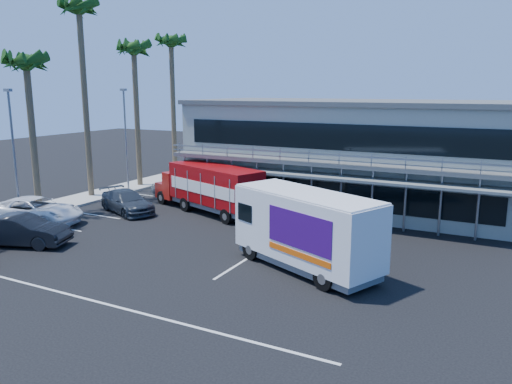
% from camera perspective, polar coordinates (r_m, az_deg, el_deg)
% --- Properties ---
extents(ground, '(120.00, 120.00, 0.00)m').
position_cam_1_polar(ground, '(24.51, -6.37, -7.61)').
color(ground, black).
rests_on(ground, ground).
extents(building, '(22.40, 12.00, 7.30)m').
position_cam_1_polar(building, '(35.81, 11.03, 4.41)').
color(building, gray).
rests_on(building, ground).
extents(curb_strip, '(3.00, 32.00, 0.16)m').
position_cam_1_polar(curb_strip, '(38.46, -20.17, -1.01)').
color(curb_strip, '#A5A399').
rests_on(curb_strip, ground).
extents(palm_c, '(2.80, 2.80, 10.75)m').
position_cam_1_polar(palm_c, '(35.62, -24.74, 12.50)').
color(palm_c, brown).
rests_on(palm_c, ground).
extents(palm_d, '(2.80, 2.80, 14.75)m').
position_cam_1_polar(palm_d, '(39.41, -19.51, 17.97)').
color(palm_d, brown).
rests_on(palm_d, ground).
extents(palm_e, '(2.80, 2.80, 12.25)m').
position_cam_1_polar(palm_e, '(42.50, -13.77, 14.77)').
color(palm_e, brown).
rests_on(palm_e, ground).
extents(palm_f, '(2.80, 2.80, 13.25)m').
position_cam_1_polar(palm_f, '(47.09, -9.66, 15.70)').
color(palm_f, brown).
rests_on(palm_f, ground).
extents(light_pole_near, '(0.50, 0.25, 8.09)m').
position_cam_1_polar(light_pole_near, '(34.02, -25.97, 4.51)').
color(light_pole_near, gray).
rests_on(light_pole_near, ground).
extents(light_pole_far, '(0.50, 0.25, 8.09)m').
position_cam_1_polar(light_pole_far, '(40.75, -14.66, 6.31)').
color(light_pole_far, gray).
rests_on(light_pole_far, ground).
extents(red_truck, '(9.57, 5.27, 3.17)m').
position_cam_1_polar(red_truck, '(33.00, -5.39, 0.59)').
color(red_truck, '#9F130C').
rests_on(red_truck, ground).
extents(white_van, '(7.71, 5.27, 3.58)m').
position_cam_1_polar(white_van, '(22.55, 5.75, -4.25)').
color(white_van, white).
rests_on(white_van, ground).
extents(parked_car_b, '(5.20, 3.25, 1.62)m').
position_cam_1_polar(parked_car_b, '(28.90, -25.21, -4.00)').
color(parked_car_b, black).
rests_on(parked_car_b, ground).
extents(parked_car_c, '(6.25, 3.78, 1.62)m').
position_cam_1_polar(parked_car_c, '(33.16, -23.90, -1.96)').
color(parked_car_c, white).
rests_on(parked_car_c, ground).
extents(parked_car_d, '(5.41, 3.83, 1.46)m').
position_cam_1_polar(parked_car_d, '(34.20, -14.53, -1.07)').
color(parked_car_d, '#2B3139').
rests_on(parked_car_d, ground).
extents(parked_car_e, '(3.99, 1.99, 1.31)m').
position_cam_1_polar(parked_car_e, '(38.18, -9.30, 0.36)').
color(parked_car_e, slate).
rests_on(parked_car_e, ground).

